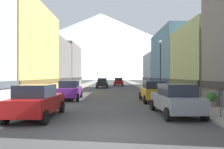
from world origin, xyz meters
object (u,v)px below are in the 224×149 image
car_left_1 (70,90)px  car_left_0 (37,101)px  car_right_1 (154,91)px  trash_bin_right (186,95)px  streetlamp_right (161,59)px  potted_plant_1 (165,88)px  car_driving_1 (103,83)px  parking_meter_near (221,100)px  pedestrian_0 (149,83)px  potted_plant_0 (211,98)px  car_right_0 (176,99)px  car_driving_0 (119,82)px

car_left_1 → car_left_0: bearing=-90.0°
car_left_1 → car_right_1: bearing=-11.1°
trash_bin_right → streetlamp_right: 6.07m
potted_plant_1 → car_left_0: bearing=-123.9°
car_left_0 → car_driving_1: bearing=85.5°
potted_plant_1 → car_left_1: bearing=-145.7°
car_right_1 → parking_meter_near: car_right_1 is taller
potted_plant_1 → pedestrian_0: (-0.75, 7.98, 0.23)m
car_left_1 → car_right_1: 7.74m
car_left_1 → parking_meter_near: bearing=-43.8°
pedestrian_0 → streetlamp_right: size_ratio=0.29×
streetlamp_right → potted_plant_0: bearing=-78.4°
car_right_0 → potted_plant_1: (3.20, 15.25, -0.19)m
car_left_0 → car_driving_0: bearing=81.3°
potted_plant_0 → car_driving_0: bearing=99.6°
potted_plant_0 → potted_plant_1: (-0.00, 12.76, -0.00)m
pedestrian_0 → potted_plant_1: bearing=-84.6°
car_driving_1 → car_right_0: bearing=-78.7°
car_driving_1 → parking_meter_near: bearing=-75.4°
car_right_1 → car_driving_0: size_ratio=1.01×
car_left_0 → car_right_0: size_ratio=0.99×
trash_bin_right → potted_plant_0: 3.13m
car_right_0 → potted_plant_1: 15.59m
car_driving_0 → parking_meter_near: 35.79m
car_driving_0 → potted_plant_1: 19.80m
car_right_1 → streetlamp_right: bearing=69.4°
car_left_1 → car_driving_0: (5.40, 26.41, 0.00)m
car_right_0 → car_driving_1: same height
car_driving_1 → potted_plant_1: bearing=-53.7°
potted_plant_0 → car_left_0: bearing=-163.0°
car_left_0 → trash_bin_right: car_left_0 is taller
car_right_1 → parking_meter_near: bearing=-75.7°
car_left_0 → car_right_0: bearing=6.0°
car_driving_1 → trash_bin_right: bearing=-69.6°
car_right_0 → car_right_1: same height
parking_meter_near → potted_plant_1: size_ratio=1.36×
car_left_0 → potted_plant_0: (10.80, 3.29, -0.19)m
car_left_0 → potted_plant_1: 19.35m
streetlamp_right → trash_bin_right: bearing=-78.6°
car_left_1 → parking_meter_near: car_left_1 is taller
car_driving_0 → potted_plant_0: (5.40, -31.80, -0.19)m
car_left_0 → potted_plant_1: car_left_0 is taller
car_right_0 → car_right_1: bearing=90.0°
car_left_0 → potted_plant_0: 11.29m
potted_plant_1 → trash_bin_right: bearing=-93.8°
car_driving_0 → parking_meter_near: car_driving_0 is taller
car_left_1 → pedestrian_0: pedestrian_0 is taller
car_right_1 → pedestrian_0: 17.01m
potted_plant_0 → streetlamp_right: size_ratio=0.17×
car_left_1 → parking_meter_near: (9.55, -9.15, 0.11)m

